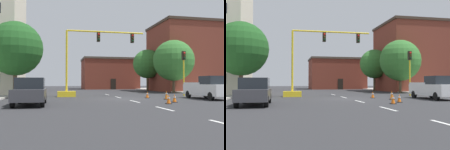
{
  "view_description": "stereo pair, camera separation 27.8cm",
  "coord_description": "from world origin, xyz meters",
  "views": [
    {
      "loc": [
        -5.77,
        -21.67,
        1.45
      ],
      "look_at": [
        0.26,
        6.47,
        2.28
      ],
      "focal_mm": 40.88,
      "sensor_mm": 36.0,
      "label": 1
    },
    {
      "loc": [
        -5.49,
        -21.72,
        1.45
      ],
      "look_at": [
        0.26,
        6.47,
        2.28
      ],
      "focal_mm": 40.88,
      "sensor_mm": 36.0,
      "label": 2
    }
  ],
  "objects": [
    {
      "name": "ground_plane",
      "position": [
        0.0,
        0.0,
        0.0
      ],
      "size": [
        160.0,
        160.0,
        0.0
      ],
      "primitive_type": "plane",
      "color": "#2D2D30"
    },
    {
      "name": "sidewalk_right",
      "position": [
        13.3,
        8.0,
        0.07
      ],
      "size": [
        6.0,
        56.0,
        0.14
      ],
      "primitive_type": "cube",
      "color": "#B2ADA3",
      "rests_on": "ground_plane"
    },
    {
      "name": "lane_stripe_seg_1",
      "position": [
        0.0,
        -8.5,
        0.0
      ],
      "size": [
        0.16,
        2.4,
        0.01
      ],
      "primitive_type": "cube",
      "color": "silver",
      "rests_on": "ground_plane"
    },
    {
      "name": "lane_stripe_seg_2",
      "position": [
        0.0,
        -3.0,
        0.0
      ],
      "size": [
        0.16,
        2.4,
        0.01
      ],
      "primitive_type": "cube",
      "color": "silver",
      "rests_on": "ground_plane"
    },
    {
      "name": "lane_stripe_seg_3",
      "position": [
        0.0,
        2.5,
        0.0
      ],
      "size": [
        0.16,
        2.4,
        0.01
      ],
      "primitive_type": "cube",
      "color": "silver",
      "rests_on": "ground_plane"
    },
    {
      "name": "lane_stripe_seg_4",
      "position": [
        0.0,
        8.0,
        0.0
      ],
      "size": [
        0.16,
        2.4,
        0.01
      ],
      "primitive_type": "cube",
      "color": "silver",
      "rests_on": "ground_plane"
    },
    {
      "name": "building_brick_center",
      "position": [
        5.5,
        33.89,
        3.38
      ],
      "size": [
        12.01,
        8.73,
        6.74
      ],
      "color": "brown",
      "rests_on": "ground_plane"
    },
    {
      "name": "building_row_right",
      "position": [
        16.33,
        17.63,
        5.6
      ],
      "size": [
        12.62,
        10.24,
        11.19
      ],
      "color": "brown",
      "rests_on": "ground_plane"
    },
    {
      "name": "traffic_signal_gantry",
      "position": [
        -3.72,
        4.5,
        2.24
      ],
      "size": [
        9.06,
        1.2,
        6.83
      ],
      "color": "yellow",
      "rests_on": "ground_plane"
    },
    {
      "name": "traffic_light_pole_right",
      "position": [
        7.45,
        3.34,
        3.53
      ],
      "size": [
        0.32,
        0.47,
        4.8
      ],
      "color": "yellow",
      "rests_on": "ground_plane"
    },
    {
      "name": "tree_right_mid",
      "position": [
        9.93,
        10.96,
        4.48
      ],
      "size": [
        5.66,
        5.66,
        7.31
      ],
      "color": "brown",
      "rests_on": "ground_plane"
    },
    {
      "name": "tree_left_near",
      "position": [
        -9.73,
        3.95,
        4.67
      ],
      "size": [
        5.19,
        5.19,
        7.28
      ],
      "color": "brown",
      "rests_on": "ground_plane"
    },
    {
      "name": "tree_right_far",
      "position": [
        9.16,
        19.31,
        4.58
      ],
      "size": [
        4.9,
        4.9,
        7.04
      ],
      "color": "brown",
      "rests_on": "ground_plane"
    },
    {
      "name": "pickup_truck_white",
      "position": [
        7.1,
        -1.74,
        0.97
      ],
      "size": [
        2.09,
        5.43,
        1.99
      ],
      "color": "white",
      "rests_on": "ground_plane"
    },
    {
      "name": "sedan_dark_gray_near_left",
      "position": [
        -7.44,
        -4.8,
        0.89
      ],
      "size": [
        1.91,
        4.52,
        1.74
      ],
      "color": "#3D3D42",
      "rests_on": "ground_plane"
    },
    {
      "name": "traffic_cone_roadside_a",
      "position": [
        2.38,
        0.76,
        0.29
      ],
      "size": [
        0.36,
        0.36,
        0.6
      ],
      "color": "black",
      "rests_on": "ground_plane"
    },
    {
      "name": "traffic_cone_roadside_b",
      "position": [
        1.56,
        -5.67,
        0.31
      ],
      "size": [
        0.36,
        0.36,
        0.62
      ],
      "color": "black",
      "rests_on": "ground_plane"
    },
    {
      "name": "traffic_cone_roadside_c",
      "position": [
        3.3,
        -1.43,
        0.39
      ],
      "size": [
        0.36,
        0.36,
        0.78
      ],
      "color": "black",
      "rests_on": "ground_plane"
    },
    {
      "name": "traffic_cone_roadside_d",
      "position": [
        2.54,
        -4.53,
        0.29
      ],
      "size": [
        0.36,
        0.36,
        0.6
      ],
      "color": "black",
      "rests_on": "ground_plane"
    }
  ]
}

